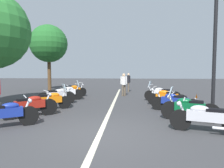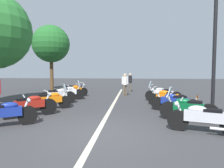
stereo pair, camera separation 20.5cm
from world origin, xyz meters
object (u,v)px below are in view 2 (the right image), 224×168
motorcycle_right_row_1 (187,108)px  bystander_1 (125,83)px  motorcycle_left_row_1 (30,105)px  motorcycle_right_row_3 (167,97)px  traffic_cone_0 (197,100)px  motorcycle_left_row_5 (73,90)px  motorcycle_left_row_3 (58,95)px  street_lamp_twin_globe (215,30)px  motorcycle_right_row_4 (162,94)px  motorcycle_left_row_4 (68,92)px  bystander_2 (130,81)px  motorcycle_left_row_2 (51,100)px  motorcycle_right_row_2 (174,102)px  motorcycle_left_row_0 (4,113)px  roadside_tree_1 (51,44)px  motorcycle_right_row_0 (203,118)px

motorcycle_right_row_1 → bystander_1: size_ratio=1.21×
motorcycle_left_row_1 → motorcycle_right_row_3: 6.60m
motorcycle_left_row_1 → traffic_cone_0: (3.30, -7.44, -0.18)m
motorcycle_left_row_5 → motorcycle_right_row_3: 6.56m
motorcycle_right_row_1 → motorcycle_left_row_3: bearing=-7.9°
street_lamp_twin_globe → motorcycle_right_row_4: bearing=21.5°
motorcycle_left_row_4 → motorcycle_right_row_1: 7.52m
bystander_2 → motorcycle_left_row_2: bearing=61.1°
motorcycle_left_row_5 → motorcycle_left_row_3: bearing=-127.8°
motorcycle_right_row_2 → bystander_1: 5.79m
motorcycle_right_row_2 → street_lamp_twin_globe: (-0.66, -1.38, 3.00)m
bystander_2 → motorcycle_left_row_0: bearing=65.7°
motorcycle_left_row_0 → street_lamp_twin_globe: 8.28m
motorcycle_left_row_4 → street_lamp_twin_globe: 8.60m
motorcycle_left_row_1 → bystander_2: bystander_2 is taller
motorcycle_right_row_4 → bystander_2: (5.10, 1.97, 0.47)m
motorcycle_left_row_5 → bystander_2: (3.68, -3.91, 0.48)m
motorcycle_left_row_3 → motorcycle_left_row_5: 2.86m
bystander_1 → traffic_cone_0: bearing=-161.7°
motorcycle_left_row_1 → motorcycle_left_row_4: motorcycle_left_row_4 is taller
motorcycle_left_row_5 → roadside_tree_1: bearing=90.6°
bystander_1 → roadside_tree_1: 8.49m
motorcycle_right_row_0 → motorcycle_left_row_4: bearing=-26.0°
motorcycle_right_row_1 → motorcycle_right_row_2: 1.62m
motorcycle_right_row_2 → motorcycle_right_row_3: 1.52m
motorcycle_left_row_2 → motorcycle_left_row_5: bearing=59.7°
motorcycle_left_row_4 → motorcycle_left_row_1: bearing=-117.7°
bystander_2 → motorcycle_right_row_0: bearing=96.6°
motorcycle_left_row_0 → motorcycle_left_row_1: size_ratio=1.01×
motorcycle_right_row_0 → motorcycle_left_row_3: bearing=-17.9°
motorcycle_left_row_1 → motorcycle_left_row_5: size_ratio=0.98×
motorcycle_right_row_4 → motorcycle_left_row_2: bearing=49.5°
motorcycle_left_row_5 → motorcycle_left_row_4: bearing=-123.7°
motorcycle_right_row_0 → motorcycle_right_row_2: bearing=-67.5°
motorcycle_right_row_4 → bystander_1: bystander_1 is taller
motorcycle_left_row_1 → motorcycle_left_row_5: bearing=51.6°
motorcycle_left_row_5 → motorcycle_right_row_2: size_ratio=0.91×
motorcycle_left_row_2 → motorcycle_right_row_3: (1.56, -5.62, -0.01)m
motorcycle_left_row_0 → motorcycle_left_row_2: size_ratio=1.04×
motorcycle_left_row_3 → motorcycle_right_row_3: motorcycle_left_row_3 is taller
motorcycle_left_row_5 → motorcycle_left_row_0: bearing=-127.5°
motorcycle_right_row_2 → motorcycle_right_row_3: motorcycle_right_row_2 is taller
motorcycle_right_row_4 → motorcycle_right_row_2: bearing=112.2°
motorcycle_left_row_1 → motorcycle_right_row_2: size_ratio=0.89×
motorcycle_right_row_3 → bystander_2: 6.87m
motorcycle_left_row_3 → street_lamp_twin_globe: size_ratio=0.37×
motorcycle_left_row_4 → motorcycle_left_row_5: 1.48m
motorcycle_left_row_3 → street_lamp_twin_globe: (-2.21, -7.34, 2.98)m
bystander_1 → motorcycle_left_row_1: bearing=122.7°
motorcycle_left_row_5 → motorcycle_right_row_0: motorcycle_right_row_0 is taller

